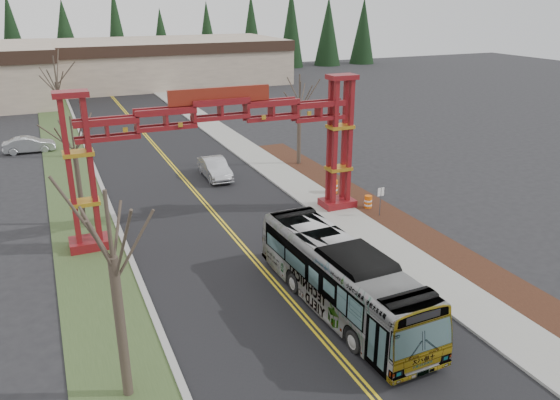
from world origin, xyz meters
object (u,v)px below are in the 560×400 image
parked_car_far_a (29,145)px  bare_tree_median_far (57,83)px  bare_tree_right_far (299,102)px  street_sign (381,196)px  barrel_mid (334,187)px  barrel_north (330,187)px  silver_sedan (215,168)px  barrel_south (368,202)px  retail_building_east (164,62)px  bare_tree_median_near (113,258)px  gateway_arch (221,132)px  transit_bus (341,277)px  bare_tree_median_mid (74,150)px

parked_car_far_a → bare_tree_median_far: (3.00, -3.03, 5.85)m
bare_tree_median_far → bare_tree_right_far: 20.83m
street_sign → bare_tree_right_far: bearing=88.6°
barrel_mid → barrel_north: barrel_mid is taller
silver_sedan → bare_tree_right_far: bearing=6.2°
barrel_south → barrel_north: barrel_north is taller
silver_sedan → retail_building_east: bearing=82.9°
parked_car_far_a → barrel_south: size_ratio=4.64×
retail_building_east → bare_tree_median_far: bare_tree_median_far is taller
retail_building_east → bare_tree_median_near: (-18.00, -75.27, 1.94)m
gateway_arch → retail_building_east: 62.80m
bare_tree_median_near → barrel_mid: (17.07, 15.77, -4.91)m
transit_bus → bare_tree_right_far: 23.36m
bare_tree_median_near → barrel_south: bare_tree_median_near is taller
parked_car_far_a → bare_tree_median_near: bearing=-173.5°
bare_tree_median_mid → street_sign: bare_tree_median_mid is taller
bare_tree_median_near → street_sign: size_ratio=3.88×
street_sign → retail_building_east: bearing=89.7°
retail_building_east → barrel_south: size_ratio=39.53×
transit_bus → bare_tree_median_mid: (-9.82, 15.25, 3.20)m
silver_sedan → barrel_south: silver_sedan is taller
gateway_arch → barrel_south: gateway_arch is taller
retail_building_east → bare_tree_right_far: size_ratio=5.00×
bare_tree_median_near → barrel_north: bare_tree_median_near is taller
gateway_arch → barrel_south: size_ratio=18.93×
transit_bus → barrel_north: (7.07, 13.97, -1.07)m
bare_tree_median_far → barrel_mid: 25.69m
bare_tree_median_far → barrel_north: 25.41m
gateway_arch → bare_tree_right_far: (10.00, 10.26, -0.60)m
retail_building_east → parked_car_far_a: retail_building_east is taller
bare_tree_median_far → barrel_north: size_ratio=8.28×
barrel_north → street_sign: bearing=-81.4°
bare_tree_median_mid → bare_tree_median_far: size_ratio=0.78×
barrel_south → barrel_north: size_ratio=0.90×
bare_tree_right_far → bare_tree_median_far: bearing=150.0°
bare_tree_median_mid → bare_tree_median_far: (0.00, 16.71, 1.78)m
transit_bus → bare_tree_median_near: size_ratio=1.48×
bare_tree_median_near → gateway_arch: bearing=59.0°
bare_tree_median_far → bare_tree_median_near: bearing=-90.0°
bare_tree_median_mid → street_sign: bearing=-20.3°
barrel_mid → street_sign: bearing=-83.0°
bare_tree_median_mid → bare_tree_median_near: bearing=-90.0°
barrel_south → gateway_arch: bearing=173.7°
barrel_south → transit_bus: bearing=-127.8°
parked_car_far_a → bare_tree_median_near: size_ratio=0.57×
gateway_arch → bare_tree_median_mid: bearing=153.7°
silver_sedan → barrel_mid: 9.81m
parked_car_far_a → silver_sedan: bearing=-134.7°
street_sign → barrel_south: (0.07, 1.50, -0.96)m
silver_sedan → parked_car_far_a: size_ratio=1.08×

